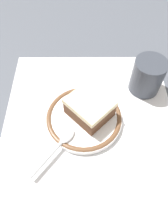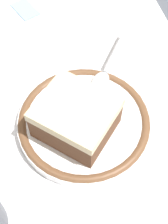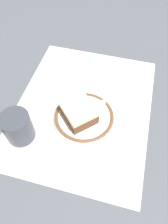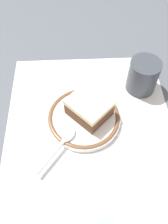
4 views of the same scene
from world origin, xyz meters
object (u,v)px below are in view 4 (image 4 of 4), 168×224
Objects in this scene: plate at (84,118)px; spoon at (62,144)px; cake_slice at (90,107)px; cup at (142,77)px.

spoon is (0.07, -0.05, 0.01)m from plate.
spoon is at bearing -39.65° from cake_slice.
plate is at bearing -57.73° from cup.
spoon is at bearing -36.17° from plate.
plate is 1.99× the size of cup.
plate is 0.18m from cup.
cup is (-0.10, 0.15, 0.03)m from plate.
cake_slice reaches higher than plate.
cup is at bearing 129.28° from spoon.
plate is 0.09m from spoon.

